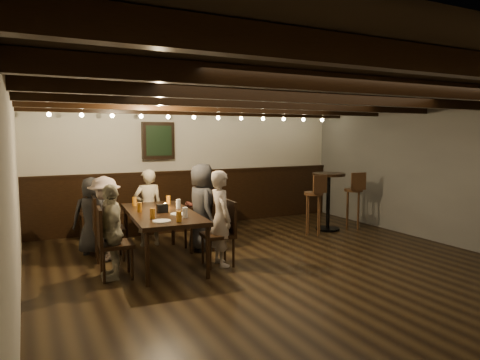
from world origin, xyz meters
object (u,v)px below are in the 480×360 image
chair_left_far (115,256)px  person_bench_left (92,215)px  person_right_near (202,207)px  bar_stool_right (353,208)px  dining_table (162,216)px  bar_stool_left (314,212)px  chair_right_far (219,246)px  high_top_table (328,193)px  chair_right_near (200,232)px  person_bench_right (202,206)px  person_bench_centre (148,207)px  person_left_far (112,232)px  person_right_far (221,218)px  person_left_near (105,218)px  chair_left_near (108,240)px

chair_left_far → person_bench_left: (-0.08, 1.36, 0.32)m
chair_left_far → person_right_near: bearing=121.5°
bar_stool_right → dining_table: bearing=-164.2°
bar_stool_left → chair_right_far: bearing=-162.9°
high_top_table → bar_stool_left: (-0.50, -0.21, -0.31)m
chair_right_near → person_bench_right: person_bench_right is taller
chair_right_near → person_bench_centre: person_bench_centre is taller
dining_table → person_left_far: size_ratio=1.66×
person_bench_right → high_top_table: person_bench_right is taller
person_bench_left → person_bench_centre: person_bench_centre is taller
person_bench_left → person_right_far: bearing=140.7°
person_bench_left → person_left_near: (0.12, -0.46, 0.02)m
person_left_far → bar_stool_left: (3.80, 0.81, -0.20)m
chair_right_near → high_top_table: size_ratio=0.86×
dining_table → high_top_table: (3.52, 0.63, 0.05)m
person_left_near → person_bench_centre: bearing=128.7°
chair_right_near → person_bench_centre: 1.00m
chair_left_near → chair_right_far: 1.70m
chair_left_near → bar_stool_right: 4.71m
high_top_table → bar_stool_left: 0.62m
dining_table → person_left_far: 0.88m
chair_right_far → chair_right_near: bearing=-0.1°
person_bench_left → person_bench_centre: size_ratio=0.94×
person_left_far → bar_stool_left: person_left_far is taller
person_bench_left → chair_left_far: bearing=97.6°
chair_left_near → person_right_near: bearing=90.0°
dining_table → person_right_far: bearing=-31.0°
person_bench_left → person_left_near: bearing=108.4°
chair_left_far → person_bench_centre: bearing=154.4°
chair_right_near → person_bench_right: 0.59m
person_right_far → bar_stool_right: person_right_far is taller
person_right_far → bar_stool_right: bearing=-69.3°
chair_right_far → person_bench_right: (0.28, 1.33, 0.35)m
person_right_near → person_right_far: size_ratio=1.03×
high_top_table → chair_right_near: bearing=-175.2°
person_bench_right → person_bench_centre: bearing=-9.5°
chair_left_near → person_bench_centre: person_bench_centre is taller
chair_left_far → person_right_near: size_ratio=0.67×
chair_left_far → chair_right_near: bearing=122.0°
person_bench_right → person_right_far: 1.36m
person_bench_centre → high_top_table: size_ratio=1.15×
chair_right_near → person_bench_right: bearing=-21.8°
person_left_near → bar_stool_right: (4.74, -0.03, -0.20)m
bar_stool_right → chair_left_near: bearing=-171.2°
person_left_near → bar_stool_right: size_ratio=1.10×
person_left_far → high_top_table: (4.30, 1.02, 0.12)m
person_bench_right → high_top_table: size_ratio=1.12×
person_bench_centre → high_top_table: bearing=177.3°
person_left_far → bar_stool_right: person_left_far is taller
high_top_table → person_left_near: bearing=-178.3°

